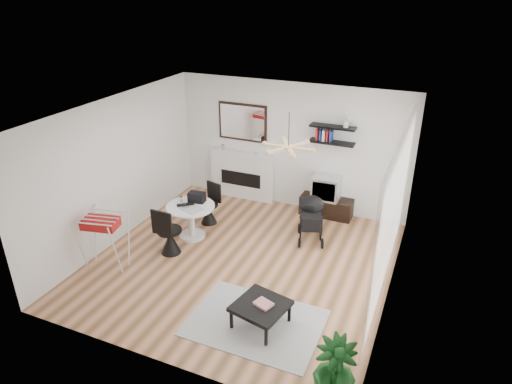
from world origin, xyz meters
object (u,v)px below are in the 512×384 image
at_px(fireplace, 242,169).
at_px(tv_console, 326,207).
at_px(crt_tv, 327,187).
at_px(drying_rack, 105,241).
at_px(dining_table, 191,216).
at_px(potted_plant, 334,371).
at_px(coffee_table, 261,307).
at_px(stroller, 311,220).

relative_size(fireplace, tv_console, 1.99).
bearing_deg(fireplace, crt_tv, -3.68).
xyz_separation_m(crt_tv, drying_rack, (-2.93, -3.32, -0.12)).
height_order(dining_table, potted_plant, potted_plant).
bearing_deg(potted_plant, dining_table, 142.82).
xyz_separation_m(tv_console, drying_rack, (-2.95, -3.33, 0.32)).
height_order(fireplace, crt_tv, fireplace).
bearing_deg(coffee_table, dining_table, 140.84).
height_order(dining_table, coffee_table, dining_table).
bearing_deg(stroller, drying_rack, -161.07).
bearing_deg(dining_table, potted_plant, -37.18).
xyz_separation_m(drying_rack, coffee_table, (2.99, -0.32, -0.20)).
bearing_deg(drying_rack, coffee_table, -18.29).
distance_m(tv_console, drying_rack, 4.46).
distance_m(tv_console, coffee_table, 3.65).
relative_size(drying_rack, coffee_table, 1.21).
bearing_deg(drying_rack, potted_plant, -27.47).
xyz_separation_m(tv_console, stroller, (-0.03, -1.03, 0.20)).
relative_size(stroller, coffee_table, 1.13).
relative_size(crt_tv, drying_rack, 0.55).
bearing_deg(tv_console, drying_rack, -131.60).
bearing_deg(crt_tv, fireplace, 176.32).
bearing_deg(potted_plant, crt_tv, 106.50).
bearing_deg(fireplace, coffee_table, -61.72).
distance_m(crt_tv, dining_table, 2.83).
distance_m(drying_rack, stroller, 3.72).
relative_size(fireplace, dining_table, 2.36).
bearing_deg(fireplace, drying_rack, -105.55).
xyz_separation_m(fireplace, crt_tv, (1.97, -0.13, -0.04)).
xyz_separation_m(fireplace, potted_plant, (3.30, -4.61, -0.25)).
bearing_deg(dining_table, drying_rack, -119.08).
height_order(crt_tv, drying_rack, drying_rack).
bearing_deg(dining_table, fireplace, 85.70).
height_order(crt_tv, dining_table, crt_tv).
relative_size(drying_rack, potted_plant, 1.14).
relative_size(tv_console, coffee_table, 1.31).
xyz_separation_m(crt_tv, potted_plant, (1.33, -4.49, -0.21)).
bearing_deg(potted_plant, stroller, 111.08).
bearing_deg(fireplace, potted_plant, -54.41).
xyz_separation_m(dining_table, drying_rack, (-0.81, -1.46, 0.08)).
distance_m(drying_rack, potted_plant, 4.42).
xyz_separation_m(crt_tv, coffee_table, (0.06, -3.64, -0.32)).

